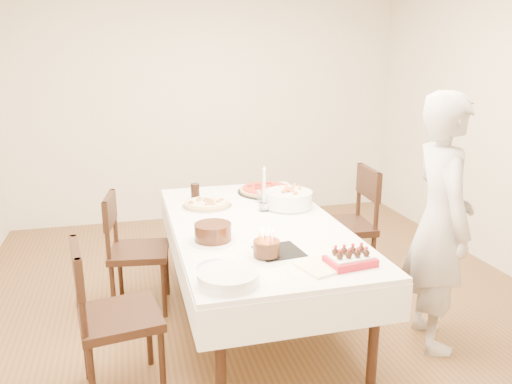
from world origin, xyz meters
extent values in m
plane|color=brown|center=(0.00, 0.00, 0.00)|extent=(5.00, 5.00, 0.00)
cube|color=beige|center=(0.00, 2.50, 1.35)|extent=(4.50, 0.04, 2.70)
cube|color=silver|center=(-0.10, -0.04, 0.38)|extent=(1.88, 2.42, 0.75)
imported|color=#BCB6B1|center=(0.97, -0.60, 0.84)|extent=(0.53, 0.69, 1.68)
cylinder|color=beige|center=(-0.37, 0.42, 0.77)|extent=(0.40, 0.40, 0.04)
cylinder|color=red|center=(0.19, 0.71, 0.77)|extent=(0.61, 0.61, 0.04)
cube|color=#B21E1E|center=(0.25, 0.38, 0.75)|extent=(0.30, 0.30, 0.01)
cylinder|color=white|center=(0.23, 0.25, 0.82)|extent=(0.42, 0.42, 0.12)
cylinder|color=white|center=(0.03, 0.22, 0.92)|extent=(0.08, 0.08, 0.34)
cylinder|color=black|center=(-0.43, 0.64, 0.82)|extent=(0.09, 0.09, 0.13)
cylinder|color=black|center=(-0.45, -0.32, 0.81)|extent=(0.32, 0.32, 0.12)
cube|color=black|center=(-0.10, -0.58, 0.75)|extent=(0.29, 0.29, 0.01)
cylinder|color=#371A0F|center=(-0.20, -0.64, 0.84)|extent=(0.19, 0.19, 0.15)
cube|color=beige|center=(0.11, -0.85, 0.75)|extent=(0.40, 0.32, 0.03)
cylinder|color=white|center=(-0.48, -0.92, 0.78)|extent=(0.34, 0.34, 0.07)
cylinder|color=white|center=(-0.51, -0.71, 0.75)|extent=(0.22, 0.22, 0.01)
camera|label=1|loc=(-0.94, -3.23, 1.88)|focal=35.00mm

